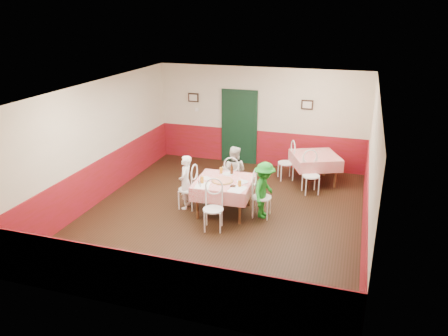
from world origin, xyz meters
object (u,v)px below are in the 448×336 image
(glass_a, at_px, (202,180))
(beer_bottle, at_px, (232,169))
(main_table, at_px, (224,196))
(glass_c, at_px, (221,170))
(second_table, at_px, (314,169))
(chair_second_a, at_px, (286,163))
(pizza, at_px, (223,181))
(chair_second_b, at_px, (311,176))
(diner_left, at_px, (185,182))
(chair_far, at_px, (233,180))
(glass_b, at_px, (240,184))
(diner_far, at_px, (234,172))
(chair_left, at_px, (188,189))
(chair_right, at_px, (262,197))
(diner_right, at_px, (264,190))
(chair_near, at_px, (213,209))
(wallet, at_px, (233,186))

(glass_a, distance_m, beer_bottle, 0.83)
(main_table, bearing_deg, glass_c, 115.76)
(second_table, xyz_separation_m, beer_bottle, (-1.66, -2.00, 0.50))
(chair_second_a, height_order, pizza, chair_second_a)
(pizza, bearing_deg, chair_second_b, 44.97)
(pizza, relative_size, glass_c, 3.28)
(beer_bottle, bearing_deg, diner_left, -154.96)
(second_table, bearing_deg, pizza, -124.89)
(chair_far, height_order, glass_b, chair_far)
(glass_a, height_order, beer_bottle, beer_bottle)
(beer_bottle, xyz_separation_m, diner_far, (-0.09, 0.49, -0.25))
(pizza, distance_m, glass_b, 0.46)
(chair_left, xyz_separation_m, pizza, (0.84, -0.03, 0.33))
(chair_right, height_order, chair_far, same)
(chair_right, height_order, beer_bottle, beer_bottle)
(chair_left, distance_m, glass_c, 0.88)
(chair_right, distance_m, glass_c, 1.17)
(chair_far, xyz_separation_m, glass_c, (-0.16, -0.45, 0.38))
(pizza, height_order, diner_right, diner_right)
(main_table, bearing_deg, chair_second_a, 68.23)
(main_table, bearing_deg, diner_right, 2.55)
(diner_far, bearing_deg, chair_near, 94.59)
(diner_far, bearing_deg, wallet, 107.47)
(chair_second_a, bearing_deg, chair_near, -39.87)
(chair_near, distance_m, diner_left, 1.25)
(chair_second_a, bearing_deg, wallet, -38.20)
(second_table, xyz_separation_m, diner_left, (-2.61, -2.45, 0.25))
(diner_right, bearing_deg, beer_bottle, 73.22)
(chair_left, bearing_deg, main_table, 93.09)
(chair_left, bearing_deg, second_table, 134.21)
(pizza, distance_m, diner_left, 0.90)
(main_table, bearing_deg, chair_right, 2.55)
(chair_near, relative_size, glass_b, 6.94)
(glass_a, height_order, glass_b, glass_a)
(chair_left, relative_size, diner_left, 0.72)
(chair_second_b, distance_m, diner_far, 1.92)
(glass_a, bearing_deg, diner_far, 72.83)
(main_table, bearing_deg, beer_bottle, 82.47)
(chair_near, bearing_deg, main_table, 80.28)
(main_table, xyz_separation_m, glass_c, (-0.19, 0.40, 0.45))
(chair_left, height_order, chair_near, same)
(diner_right, bearing_deg, pizza, 103.15)
(main_table, bearing_deg, second_table, 54.59)
(main_table, xyz_separation_m, chair_right, (0.85, 0.04, 0.08))
(wallet, bearing_deg, chair_right, 26.44)
(chair_left, distance_m, glass_a, 0.63)
(main_table, relative_size, pizza, 2.71)
(main_table, xyz_separation_m, diner_right, (0.90, 0.04, 0.25))
(chair_far, height_order, chair_near, same)
(chair_near, xyz_separation_m, diner_left, (-0.94, 0.81, 0.17))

